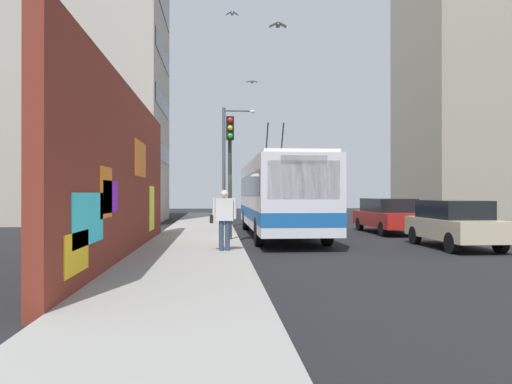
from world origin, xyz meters
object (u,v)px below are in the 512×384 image
object	(u,v)px
city_bus	(279,194)
traffic_light	(230,157)
parked_car_red	(388,215)
parked_car_champagne	(454,223)
street_lamp	(228,157)
pedestrian_at_curb	(224,215)

from	to	relation	value
city_bus	traffic_light	distance (m)	3.78
parked_car_red	traffic_light	distance (m)	8.70
city_bus	parked_car_champagne	world-z (taller)	city_bus
parked_car_red	street_lamp	world-z (taller)	street_lamp
city_bus	parked_car_red	xyz separation A→B (m)	(1.25, -5.20, -0.94)
parked_car_champagne	traffic_light	xyz separation A→B (m)	(2.00, 7.35, 2.30)
traffic_light	street_lamp	bearing A→B (deg)	-0.74
parked_car_red	traffic_light	xyz separation A→B (m)	(-4.05, 7.35, 2.29)
parked_car_red	pedestrian_at_curb	world-z (taller)	pedestrian_at_curb
city_bus	street_lamp	size ratio (longest dim) A/B	1.88
pedestrian_at_curb	traffic_light	xyz separation A→B (m)	(3.32, -0.27, 1.94)
parked_car_champagne	city_bus	bearing A→B (deg)	47.26
parked_car_champagne	street_lamp	world-z (taller)	street_lamp
pedestrian_at_curb	traffic_light	size ratio (longest dim) A/B	0.40
city_bus	parked_car_champagne	size ratio (longest dim) A/B	2.85
parked_car_champagne	pedestrian_at_curb	distance (m)	7.74
parked_car_champagne	pedestrian_at_curb	size ratio (longest dim) A/B	2.31
parked_car_red	pedestrian_at_curb	size ratio (longest dim) A/B	2.81
parked_car_champagne	street_lamp	distance (m)	12.51
pedestrian_at_curb	traffic_light	bearing A→B (deg)	-4.58
parked_car_red	traffic_light	size ratio (longest dim) A/B	1.11
parked_car_champagne	pedestrian_at_curb	xyz separation A→B (m)	(-1.32, 7.62, 0.36)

